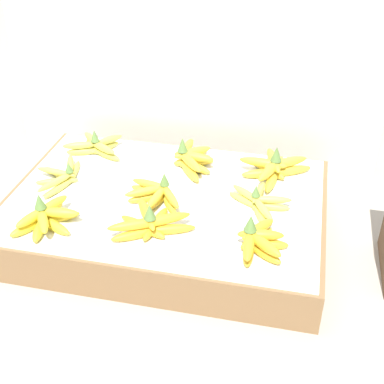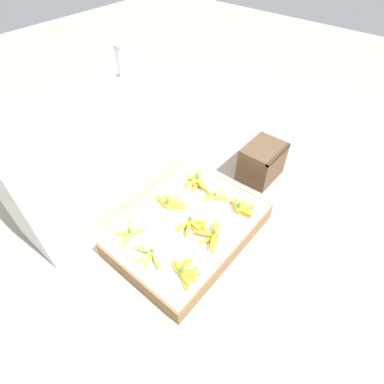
# 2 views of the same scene
# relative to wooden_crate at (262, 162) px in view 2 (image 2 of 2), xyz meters

# --- Properties ---
(ground_plane) EXTENTS (10.00, 10.00, 0.00)m
(ground_plane) POSITION_rel_wooden_crate_xyz_m (-0.85, 0.05, -0.15)
(ground_plane) COLOR #A89E8E
(display_platform) EXTENTS (1.01, 0.70, 0.13)m
(display_platform) POSITION_rel_wooden_crate_xyz_m (-0.85, 0.05, -0.08)
(display_platform) COLOR olive
(display_platform) RESTS_ON ground_plane
(back_vendor_table) EXTENTS (1.43, 0.43, 0.79)m
(back_vendor_table) POSITION_rel_wooden_crate_xyz_m (-0.88, 0.73, 0.25)
(back_vendor_table) COLOR beige
(back_vendor_table) RESTS_ON ground_plane
(wooden_crate) EXTENTS (0.34, 0.27, 0.29)m
(wooden_crate) POSITION_rel_wooden_crate_xyz_m (0.00, 0.00, 0.00)
(wooden_crate) COLOR brown
(wooden_crate) RESTS_ON ground_plane
(banana_bunch_front_left) EXTENTS (0.18, 0.21, 0.11)m
(banana_bunch_front_left) POSITION_rel_wooden_crate_xyz_m (-1.15, -0.18, 0.02)
(banana_bunch_front_left) COLOR yellow
(banana_bunch_front_left) RESTS_ON display_platform
(banana_bunch_front_midleft) EXTENTS (0.24, 0.20, 0.11)m
(banana_bunch_front_midleft) POSITION_rel_wooden_crate_xyz_m (-0.85, -0.14, 0.02)
(banana_bunch_front_midleft) COLOR gold
(banana_bunch_front_midleft) RESTS_ON display_platform
(banana_bunch_front_midright) EXTENTS (0.15, 0.20, 0.11)m
(banana_bunch_front_midright) POSITION_rel_wooden_crate_xyz_m (-0.54, -0.16, 0.02)
(banana_bunch_front_midright) COLOR gold
(banana_bunch_front_midright) RESTS_ON display_platform
(banana_bunch_middle_left) EXTENTS (0.15, 0.25, 0.08)m
(banana_bunch_middle_left) POSITION_rel_wooden_crate_xyz_m (-1.21, 0.06, 0.01)
(banana_bunch_middle_left) COLOR #DBCC4C
(banana_bunch_middle_left) RESTS_ON display_platform
(banana_bunch_middle_midleft) EXTENTS (0.20, 0.17, 0.09)m
(banana_bunch_middle_midleft) POSITION_rel_wooden_crate_xyz_m (-0.87, 0.01, 0.01)
(banana_bunch_middle_midleft) COLOR gold
(banana_bunch_middle_midleft) RESTS_ON display_platform
(banana_bunch_middle_midright) EXTENTS (0.21, 0.22, 0.08)m
(banana_bunch_middle_midright) POSITION_rel_wooden_crate_xyz_m (-0.55, 0.05, 0.01)
(banana_bunch_middle_midright) COLOR #DBCC4C
(banana_bunch_middle_midright) RESTS_ON display_platform
(banana_bunch_back_left) EXTENTS (0.22, 0.15, 0.09)m
(banana_bunch_back_left) POSITION_rel_wooden_crate_xyz_m (-1.17, 0.27, 0.02)
(banana_bunch_back_left) COLOR gold
(banana_bunch_back_left) RESTS_ON display_platform
(banana_bunch_back_midleft) EXTENTS (0.15, 0.24, 0.11)m
(banana_bunch_back_midleft) POSITION_rel_wooden_crate_xyz_m (-0.82, 0.25, 0.02)
(banana_bunch_back_midleft) COLOR gold
(banana_bunch_back_midleft) RESTS_ON display_platform
(banana_bunch_back_midright) EXTENTS (0.25, 0.24, 0.12)m
(banana_bunch_back_midright) POSITION_rel_wooden_crate_xyz_m (-0.53, 0.25, 0.02)
(banana_bunch_back_midright) COLOR gold
(banana_bunch_back_midright) RESTS_ON display_platform
(glass_jar) EXTENTS (0.12, 0.12, 0.21)m
(glass_jar) POSITION_rel_wooden_crate_xyz_m (-0.53, 0.89, 0.75)
(glass_jar) COLOR silver
(glass_jar) RESTS_ON back_vendor_table
(foam_tray_white) EXTENTS (0.27, 0.17, 0.02)m
(foam_tray_white) POSITION_rel_wooden_crate_xyz_m (-0.84, 0.74, 0.65)
(foam_tray_white) COLOR white
(foam_tray_white) RESTS_ON back_vendor_table
(foam_tray_dark) EXTENTS (0.25, 0.14, 0.02)m
(foam_tray_dark) POSITION_rel_wooden_crate_xyz_m (-1.18, 0.73, 0.65)
(foam_tray_dark) COLOR white
(foam_tray_dark) RESTS_ON back_vendor_table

